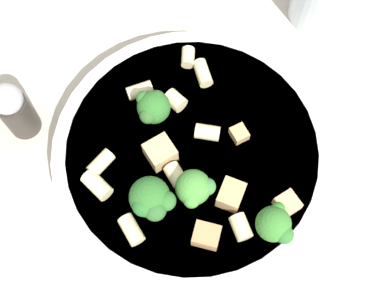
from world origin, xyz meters
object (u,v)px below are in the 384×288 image
Objects in this scene: chicken_chunk_0 at (160,152)px; pasta_bowl at (192,154)px; chicken_chunk_2 at (239,134)px; rigatoni_9 at (188,57)px; rigatoni_6 at (175,175)px; rigatoni_7 at (97,185)px; rigatoni_1 at (175,100)px; chicken_chunk_4 at (287,204)px; broccoli_floret_2 at (153,107)px; pepper_shaker at (15,110)px; rigatoni_0 at (131,230)px; broccoli_floret_0 at (151,200)px; chicken_chunk_1 at (206,236)px; broccoli_floret_3 at (276,224)px; rigatoni_4 at (241,227)px; chicken_chunk_3 at (231,195)px; rigatoni_2 at (137,93)px; broccoli_floret_1 at (194,188)px; rigatoni_5 at (101,163)px; rigatoni_3 at (203,73)px; rigatoni_8 at (207,132)px.

pasta_bowl is at bearing -24.82° from chicken_chunk_0.
rigatoni_9 is at bearing 78.59° from chicken_chunk_2.
rigatoni_6 is 0.08m from rigatoni_7.
pasta_bowl is at bearing 21.66° from rigatoni_6.
chicken_chunk_4 is (0.01, -0.16, -0.00)m from rigatoni_1.
broccoli_floret_2 is 0.15m from pepper_shaker.
rigatoni_1 is at bearing 35.26° from chicken_chunk_0.
rigatoni_6 reaches higher than rigatoni_0.
chicken_chunk_4 is (0.03, -0.11, 0.02)m from pasta_bowl.
chicken_chunk_1 is (0.02, -0.06, -0.02)m from broccoli_floret_0.
broccoli_floret_3 is 0.03m from chicken_chunk_4.
rigatoni_4 is at bearing -95.64° from broccoli_floret_2.
chicken_chunk_3 reaches higher than chicken_chunk_2.
rigatoni_0 is 0.19m from pepper_shaker.
rigatoni_2 is 1.00× the size of chicken_chunk_0.
broccoli_floret_0 is 0.12m from chicken_chunk_2.
rigatoni_9 is 0.19m from pepper_shaker.
chicken_chunk_3 is at bearing 17.02° from chicken_chunk_1.
chicken_chunk_1 is at bearing -106.17° from rigatoni_2.
rigatoni_2 is (0.03, 0.12, -0.01)m from broccoli_floret_1.
broccoli_floret_1 is 1.41× the size of rigatoni_0.
rigatoni_5 is 1.10× the size of chicken_chunk_1.
broccoli_floret_3 is 1.45× the size of rigatoni_5.
chicken_chunk_3 is (0.07, -0.11, 0.00)m from rigatoni_5.
pepper_shaker is at bearing 112.29° from broccoli_floret_1.
rigatoni_7 is at bearing -170.91° from rigatoni_3.
broccoli_floret_0 is (-0.07, -0.02, 0.04)m from pasta_bowl.
chicken_chunk_0 is at bearing 82.75° from rigatoni_6.
chicken_chunk_2 is at bearing 12.71° from broccoli_floret_1.
pepper_shaker is (-0.08, 0.17, -0.01)m from rigatoni_6.
broccoli_floret_3 is at bearing -65.63° from broccoli_floret_1.
chicken_chunk_1 reaches higher than chicken_chunk_4.
rigatoni_2 is at bearing 85.28° from broccoli_floret_2.
rigatoni_0 is at bearing -169.71° from broccoli_floret_0.
rigatoni_0 is at bearing -164.88° from pasta_bowl.
chicken_chunk_2 is (0.07, 0.07, -0.00)m from rigatoni_4.
broccoli_floret_0 reaches higher than rigatoni_0.
rigatoni_0 is 0.14m from rigatoni_1.
rigatoni_3 and rigatoni_8 have the same top height.
broccoli_floret_3 is (0.01, -0.17, -0.01)m from broccoli_floret_2.
chicken_chunk_0 is at bearing -144.94° from rigatoni_9.
chicken_chunk_3 is at bearing -73.89° from chicken_chunk_0.
broccoli_floret_1 is at bearing 101.07° from rigatoni_4.
chicken_chunk_3 is at bearing -120.81° from rigatoni_3.
broccoli_floret_0 is at bearing 108.08° from chicken_chunk_1.
pasta_bowl is at bearing 90.95° from broccoli_floret_3.
broccoli_floret_3 reaches higher than rigatoni_6.
broccoli_floret_0 reaches higher than rigatoni_6.
broccoli_floret_2 reaches higher than chicken_chunk_3.
broccoli_floret_3 is 1.59× the size of chicken_chunk_1.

